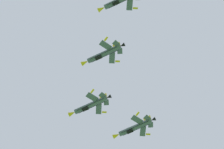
{
  "coord_description": "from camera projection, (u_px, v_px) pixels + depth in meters",
  "views": [
    {
      "loc": [
        0.27,
        -4.47,
        1.73
      ],
      "look_at": [
        17.91,
        32.79,
        144.81
      ],
      "focal_mm": 71.33,
      "sensor_mm": 36.0,
      "label": 1
    }
  ],
  "objects": [
    {
      "name": "fighter_jet_lead",
      "position": [
        90.0,
        105.0,
        151.45
      ],
      "size": [
        12.14,
        13.19,
        4.38
      ],
      "rotation": [
        0.0,
        -0.22,
        0.69
      ],
      "color": "#4C5666"
    },
    {
      "name": "fighter_jet_left_wing",
      "position": [
        103.0,
        54.0,
        148.45
      ],
      "size": [
        12.1,
        13.19,
        4.53
      ],
      "rotation": [
        0.0,
        -0.27,
        0.69
      ],
      "color": "#4C5666"
    },
    {
      "name": "fighter_jet_right_wing",
      "position": [
        135.0,
        128.0,
        152.54
      ],
      "size": [
        12.14,
        13.19,
        4.38
      ],
      "rotation": [
        0.0,
        -0.21,
        0.69
      ],
      "color": "#4C5666"
    },
    {
      "name": "fighter_jet_left_outer",
      "position": [
        121.0,
        0.0,
        142.85
      ],
      "size": [
        12.12,
        13.19,
        4.41
      ],
      "rotation": [
        0.0,
        -0.23,
        0.69
      ],
      "color": "#4C5666"
    }
  ]
}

